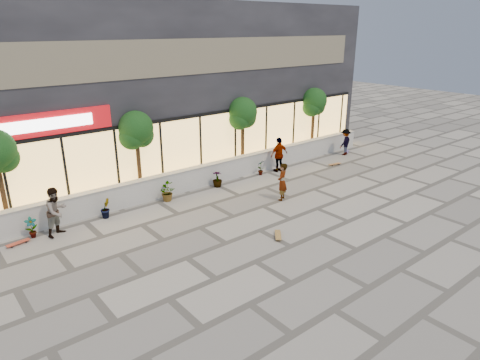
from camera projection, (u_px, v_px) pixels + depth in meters
ground at (321, 233)px, 16.05m from camera, size 80.00×80.00×0.00m
planter_wall at (212, 173)px, 20.98m from camera, size 22.00×0.42×1.04m
retail_building at (153, 85)px, 23.72m from camera, size 24.00×9.17×8.50m
shrub_a at (32, 228)px, 15.57m from camera, size 0.43×0.29×0.81m
shrub_b at (105, 208)px, 17.24m from camera, size 0.57×0.57×0.81m
shrub_c at (166, 192)px, 18.90m from camera, size 0.68×0.77×0.81m
shrub_d at (217, 179)px, 20.56m from camera, size 0.64×0.64×0.81m
shrub_e at (261, 167)px, 22.22m from camera, size 0.46×0.35×0.81m
tree_midwest at (136, 132)px, 18.58m from camera, size 1.60×1.50×3.92m
tree_mideast at (243, 115)px, 22.14m from camera, size 1.60×1.50×3.92m
tree_east at (314, 104)px, 25.40m from camera, size 1.60×1.50×3.92m
skater_center at (282, 182)px, 18.88m from camera, size 0.74×0.67×1.70m
skater_left at (56, 211)px, 15.65m from camera, size 1.13×1.05×1.86m
skater_right_near at (279, 155)px, 22.57m from camera, size 1.12×0.54×1.86m
skater_right_far at (345, 142)px, 25.57m from camera, size 1.13×0.80×1.58m
skateboard_center at (278, 235)px, 15.73m from camera, size 0.70×0.75×0.10m
skateboard_left at (18, 243)px, 15.17m from camera, size 0.82×0.34×0.10m
skateboard_right_near at (335, 164)px, 23.86m from camera, size 0.80×0.35×0.09m
skateboard_right_far at (347, 152)px, 26.23m from camera, size 0.74×0.54×0.09m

